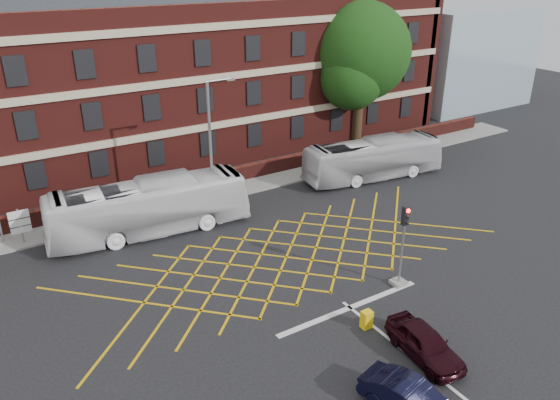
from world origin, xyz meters
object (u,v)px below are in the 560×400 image
direction_signs (20,223)px  utility_cabinet (367,319)px  street_lamp (213,172)px  car_navy (412,400)px  bus_left (149,207)px  traffic_light_near (402,253)px  car_maroon (425,343)px  bus_right (373,159)px  deciduous_tree (360,59)px

direction_signs → utility_cabinet: bearing=-54.4°
street_lamp → car_navy: bearing=-93.9°
bus_left → traffic_light_near: (8.49, -11.97, 0.14)m
bus_left → car_maroon: 17.42m
car_maroon → traffic_light_near: (2.87, 4.49, 1.11)m
car_navy → street_lamp: bearing=70.5°
bus_right → direction_signs: bearing=91.6°
direction_signs → car_navy: bearing=-65.1°
deciduous_tree → utility_cabinet: bearing=-128.3°
traffic_light_near → direction_signs: (-15.14, 14.31, -0.39)m
street_lamp → direction_signs: size_ratio=3.86×
bus_left → car_navy: (2.98, -18.41, -0.99)m
car_navy → traffic_light_near: (5.51, 6.45, 1.13)m
bus_left → traffic_light_near: bearing=-138.7°
deciduous_tree → street_lamp: deciduous_tree is taller
traffic_light_near → car_maroon: bearing=-122.6°
traffic_light_near → direction_signs: traffic_light_near is taller
car_maroon → bus_left: bearing=115.2°
bus_right → utility_cabinet: bus_right is taller
bus_right → car_navy: size_ratio=2.75×
street_lamp → bus_right: bearing=-2.1°
street_lamp → utility_cabinet: street_lamp is taller
bus_right → deciduous_tree: deciduous_tree is taller
car_maroon → deciduous_tree: 28.98m
bus_left → utility_cabinet: 14.64m
car_maroon → utility_cabinet: (-0.75, 2.70, -0.24)m
bus_right → street_lamp: street_lamp is taller
car_maroon → car_navy: bearing=-137.2°
car_navy → utility_cabinet: 5.03m
bus_left → direction_signs: bus_left is taller
utility_cabinet → car_maroon: bearing=-74.6°
car_maroon → direction_signs: (-12.26, 18.80, 0.73)m
car_maroon → street_lamp: bearing=101.1°
street_lamp → direction_signs: 11.21m
street_lamp → bus_left: bearing=-178.7°
car_maroon → street_lamp: street_lamp is taller
bus_left → car_maroon: bus_left is taller
bus_left → bus_right: bearing=-85.3°
direction_signs → utility_cabinet: direction_signs is taller
street_lamp → traffic_light_near: bearing=-70.6°
bus_left → car_navy: bearing=-164.9°
car_maroon → utility_cabinet: 2.81m
bus_left → deciduous_tree: 23.11m
street_lamp → car_maroon: bearing=-85.2°
car_maroon → direction_signs: bearing=129.4°
traffic_light_near → bus_left: bearing=125.4°
car_navy → street_lamp: street_lamp is taller
deciduous_tree → street_lamp: 18.91m
bus_right → bus_left: bearing=97.0°
bus_right → street_lamp: bearing=96.1°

